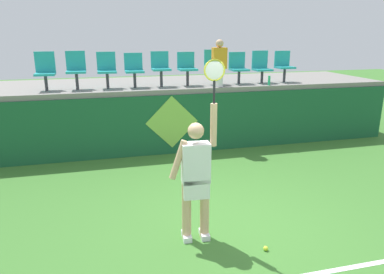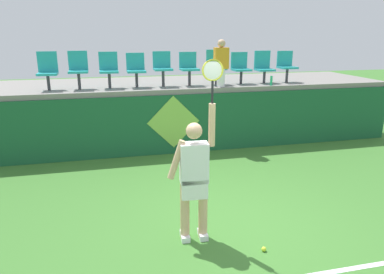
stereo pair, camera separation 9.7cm
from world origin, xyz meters
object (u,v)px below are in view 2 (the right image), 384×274
(tennis_ball, at_px, (264,249))
(stadium_chair_7, at_px, (240,67))
(tennis_player, at_px, (194,176))
(stadium_chair_1, at_px, (78,68))
(water_bottle, at_px, (271,81))
(stadium_chair_5, at_px, (189,67))
(stadium_chair_0, at_px, (48,69))
(stadium_chair_4, at_px, (162,66))
(stadium_chair_6, at_px, (216,65))
(stadium_chair_3, at_px, (136,68))
(spectator_0, at_px, (221,62))
(stadium_chair_9, at_px, (286,65))
(stadium_chair_8, at_px, (264,66))
(stadium_chair_2, at_px, (109,68))

(tennis_ball, xyz_separation_m, stadium_chair_7, (1.49, 5.01, 1.96))
(tennis_player, relative_size, stadium_chair_1, 2.88)
(water_bottle, bearing_deg, tennis_player, -126.97)
(stadium_chair_5, xyz_separation_m, stadium_chair_7, (1.37, 0.00, -0.03))
(stadium_chair_0, bearing_deg, stadium_chair_4, -0.18)
(water_bottle, relative_size, stadium_chair_6, 0.28)
(stadium_chair_5, bearing_deg, stadium_chair_7, 0.13)
(stadium_chair_3, distance_m, spectator_0, 2.07)
(stadium_chair_6, xyz_separation_m, stadium_chair_9, (1.97, -0.00, -0.03))
(water_bottle, xyz_separation_m, stadium_chair_0, (-5.34, 0.54, 0.35))
(tennis_player, xyz_separation_m, stadium_chair_0, (-2.38, 4.47, 1.06))
(spectator_0, bearing_deg, stadium_chair_1, 172.56)
(stadium_chair_7, bearing_deg, spectator_0, -146.88)
(water_bottle, relative_size, stadium_chair_0, 0.28)
(stadium_chair_1, distance_m, stadium_chair_9, 5.32)
(stadium_chair_3, distance_m, stadium_chair_8, 3.34)
(stadium_chair_9, bearing_deg, tennis_ball, -119.09)
(stadium_chair_0, distance_m, stadium_chair_8, 5.35)
(stadium_chair_3, xyz_separation_m, stadium_chair_7, (2.69, 0.00, -0.02))
(stadium_chair_2, bearing_deg, stadium_chair_5, -0.13)
(stadium_chair_8, bearing_deg, stadium_chair_0, 179.99)
(tennis_player, distance_m, stadium_chair_8, 5.47)
(stadium_chair_4, bearing_deg, stadium_chair_8, 0.16)
(stadium_chair_2, height_order, stadium_chair_7, stadium_chair_2)
(tennis_ball, distance_m, stadium_chair_1, 5.97)
(tennis_player, distance_m, stadium_chair_3, 4.60)
(stadium_chair_1, bearing_deg, water_bottle, -6.54)
(stadium_chair_5, distance_m, stadium_chair_6, 0.71)
(spectator_0, bearing_deg, stadium_chair_5, 148.45)
(stadium_chair_0, distance_m, stadium_chair_6, 4.03)
(tennis_ball, relative_size, spectator_0, 0.06)
(stadium_chair_9, bearing_deg, tennis_player, -129.08)
(stadium_chair_3, relative_size, stadium_chair_5, 0.99)
(stadium_chair_7, xyz_separation_m, stadium_chair_9, (1.30, -0.00, 0.02))
(stadium_chair_1, distance_m, stadium_chair_8, 4.67)
(tennis_ball, distance_m, stadium_chair_3, 5.52)
(stadium_chair_6, relative_size, stadium_chair_9, 1.07)
(stadium_chair_8, bearing_deg, stadium_chair_9, -0.63)
(stadium_chair_2, bearing_deg, stadium_chair_7, -0.02)
(water_bottle, xyz_separation_m, stadium_chair_8, (0.01, 0.54, 0.32))
(stadium_chair_1, height_order, stadium_chair_3, stadium_chair_1)
(stadium_chair_1, xyz_separation_m, stadium_chair_5, (2.65, -0.01, -0.02))
(stadium_chair_5, height_order, stadium_chair_8, stadium_chair_8)
(stadium_chair_4, distance_m, stadium_chair_7, 2.04)
(stadium_chair_8, height_order, spectator_0, spectator_0)
(stadium_chair_3, bearing_deg, stadium_chair_9, -0.01)
(stadium_chair_6, height_order, stadium_chair_8, stadium_chair_6)
(stadium_chair_0, relative_size, stadium_chair_6, 1.00)
(stadium_chair_4, relative_size, stadium_chair_6, 0.97)
(stadium_chair_1, bearing_deg, stadium_chair_3, -0.16)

